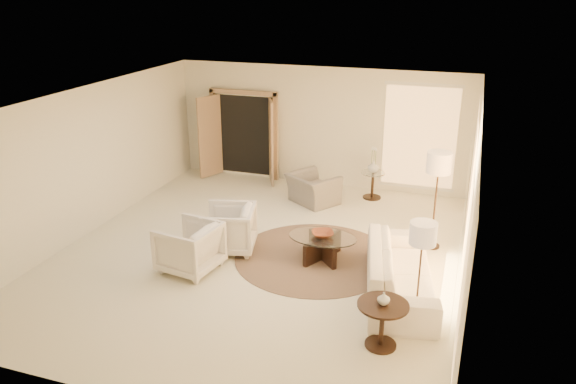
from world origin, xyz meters
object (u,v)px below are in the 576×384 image
(armchair_right, at_px, (189,245))
(floor_lamp_far, at_px, (423,238))
(coffee_table, at_px, (322,245))
(side_table, at_px, (373,182))
(side_vase, at_px, (373,167))
(armchair_left, at_px, (229,227))
(accent_chair, at_px, (313,184))
(sofa, at_px, (400,271))
(bowl, at_px, (323,234))
(end_vase, at_px, (384,299))
(end_table, at_px, (382,317))
(floor_lamp_near, at_px, (439,167))

(armchair_right, bearing_deg, floor_lamp_far, 94.06)
(armchair_right, height_order, coffee_table, armchair_right)
(side_table, xyz_separation_m, side_vase, (0.00, -0.00, 0.38))
(armchair_left, bearing_deg, floor_lamp_far, 56.28)
(side_table, bearing_deg, floor_lamp_far, -72.11)
(accent_chair, bearing_deg, sofa, 160.60)
(side_vase, bearing_deg, armchair_right, -118.17)
(bowl, bearing_deg, accent_chair, 109.72)
(armchair_left, bearing_deg, end_vase, 42.97)
(armchair_right, height_order, bowl, armchair_right)
(accent_chair, height_order, side_table, accent_chair)
(armchair_left, relative_size, bowl, 2.43)
(coffee_table, height_order, end_table, end_table)
(floor_lamp_near, bearing_deg, armchair_right, -149.93)
(floor_lamp_near, distance_m, end_vase, 3.42)
(sofa, height_order, side_vase, side_vase)
(side_vase, bearing_deg, coffee_table, -95.03)
(sofa, distance_m, accent_chair, 3.99)
(end_vase, height_order, side_vase, side_vase)
(armchair_right, bearing_deg, side_vase, 160.75)
(armchair_right, height_order, end_vase, armchair_right)
(end_table, distance_m, floor_lamp_far, 1.22)
(coffee_table, relative_size, end_table, 1.98)
(armchair_left, relative_size, side_table, 1.50)
(coffee_table, distance_m, floor_lamp_near, 2.46)
(sofa, relative_size, end_table, 3.71)
(side_table, distance_m, end_vase, 5.54)
(armchair_right, relative_size, coffee_table, 0.68)
(armchair_left, relative_size, accent_chair, 0.92)
(accent_chair, relative_size, coffee_table, 0.74)
(end_table, relative_size, side_vase, 2.52)
(accent_chair, xyz_separation_m, floor_lamp_near, (2.69, -1.41, 1.11))
(side_vase, bearing_deg, bowl, -95.03)
(floor_lamp_far, bearing_deg, armchair_left, 160.64)
(armchair_left, bearing_deg, armchair_right, -34.09)
(accent_chair, xyz_separation_m, coffee_table, (0.91, -2.54, -0.16))
(floor_lamp_far, bearing_deg, end_vase, -115.83)
(armchair_left, xyz_separation_m, coffee_table, (1.70, 0.18, -0.18))
(coffee_table, relative_size, side_vase, 4.99)
(accent_chair, bearing_deg, end_vase, 150.69)
(floor_lamp_far, bearing_deg, sofa, 115.36)
(accent_chair, height_order, end_vase, accent_chair)
(coffee_table, xyz_separation_m, end_table, (1.41, -2.18, 0.17))
(armchair_right, xyz_separation_m, side_vase, (2.31, 4.32, 0.28))
(floor_lamp_far, height_order, bowl, floor_lamp_far)
(end_table, relative_size, bowl, 1.81)
(accent_chair, height_order, floor_lamp_far, floor_lamp_far)
(sofa, bearing_deg, armchair_right, 85.52)
(accent_chair, bearing_deg, armchair_right, 107.32)
(sofa, bearing_deg, bowl, 53.55)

